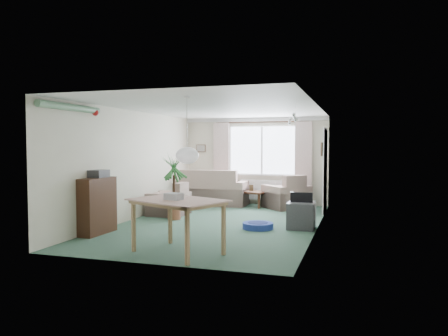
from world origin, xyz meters
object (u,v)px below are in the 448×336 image
(tv_cube, at_px, (301,215))
(pet_bed, at_px, (258,226))
(sofa, at_px, (212,187))
(armchair_left, at_px, (169,199))
(houseplant, at_px, (174,187))
(bookshelf, at_px, (97,206))
(coffee_table, at_px, (250,199))
(dining_table, at_px, (178,227))
(armchair_corner, at_px, (286,191))

(tv_cube, relative_size, pet_bed, 0.95)
(sofa, bearing_deg, tv_cube, 132.61)
(pet_bed, bearing_deg, armchair_left, 156.03)
(sofa, distance_m, houseplant, 2.57)
(houseplant, height_order, tv_cube, houseplant)
(houseplant, xyz_separation_m, pet_bed, (2.01, -0.51, -0.65))
(bookshelf, xyz_separation_m, pet_bed, (2.73, 1.35, -0.46))
(coffee_table, bearing_deg, dining_table, -88.28)
(bookshelf, distance_m, pet_bed, 3.08)
(armchair_corner, relative_size, coffee_table, 1.06)
(armchair_left, bearing_deg, dining_table, 27.02)
(sofa, relative_size, armchair_left, 2.26)
(bookshelf, xyz_separation_m, dining_table, (2.00, -0.91, -0.12))
(sofa, height_order, tv_cube, sofa)
(sofa, relative_size, pet_bed, 3.23)
(armchair_left, relative_size, houseplant, 0.60)
(houseplant, xyz_separation_m, tv_cube, (2.82, -0.24, -0.45))
(houseplant, xyz_separation_m, dining_table, (1.28, -2.77, -0.31))
(armchair_corner, relative_size, tv_cube, 1.72)
(bookshelf, bearing_deg, armchair_left, 83.94)
(pet_bed, bearing_deg, tv_cube, 18.41)
(bookshelf, xyz_separation_m, houseplant, (0.72, 1.86, 0.19))
(bookshelf, relative_size, houseplant, 0.73)
(coffee_table, xyz_separation_m, dining_table, (0.16, -5.25, 0.19))
(armchair_corner, xyz_separation_m, houseplant, (-2.10, -2.42, 0.27))
(tv_cube, bearing_deg, armchair_left, 165.43)
(dining_table, bearing_deg, tv_cube, 58.59)
(armchair_left, distance_m, houseplant, 0.74)
(coffee_table, height_order, pet_bed, coffee_table)
(sofa, height_order, armchair_corner, sofa)
(bookshelf, bearing_deg, dining_table, -22.56)
(dining_table, bearing_deg, armchair_corner, 80.97)
(coffee_table, distance_m, bookshelf, 4.72)
(armchair_corner, height_order, tv_cube, armchair_corner)
(armchair_corner, relative_size, houseplant, 0.69)
(tv_cube, height_order, pet_bed, tv_cube)
(dining_table, distance_m, pet_bed, 2.40)
(pet_bed, bearing_deg, bookshelf, -153.73)
(houseplant, bearing_deg, tv_cube, -4.89)
(houseplant, bearing_deg, coffee_table, 65.73)
(dining_table, xyz_separation_m, pet_bed, (0.73, 2.26, -0.34))
(sofa, height_order, pet_bed, sofa)
(dining_table, bearing_deg, pet_bed, 72.06)
(bookshelf, bearing_deg, tv_cube, 26.52)
(tv_cube, distance_m, pet_bed, 0.88)
(bookshelf, bearing_deg, houseplant, 70.80)
(dining_table, height_order, tv_cube, dining_table)
(coffee_table, height_order, houseplant, houseplant)
(sofa, distance_m, dining_table, 5.47)
(armchair_left, height_order, tv_cube, armchair_left)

